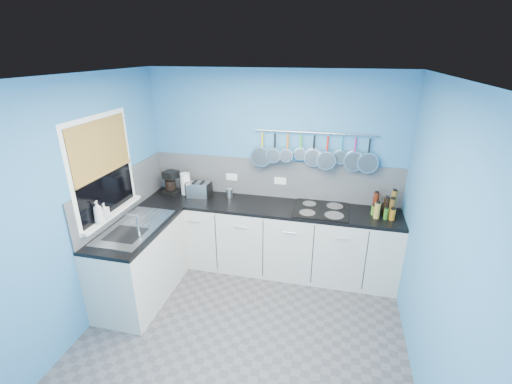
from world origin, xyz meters
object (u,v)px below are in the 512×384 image
at_px(toaster, 199,190).
at_px(canister, 229,193).
at_px(soap_bottle_a, 98,212).
at_px(soap_bottle_b, 105,211).
at_px(hob, 321,210).
at_px(paper_towel, 186,184).
at_px(coffee_maker, 171,183).

xyz_separation_m(toaster, canister, (0.40, 0.06, -0.03)).
relative_size(soap_bottle_a, soap_bottle_b, 1.39).
relative_size(soap_bottle_b, toaster, 0.58).
distance_m(canister, hob, 1.20).
relative_size(toaster, canister, 2.44).
xyz_separation_m(soap_bottle_a, toaster, (0.59, 1.21, -0.17)).
height_order(soap_bottle_b, paper_towel, soap_bottle_b).
bearing_deg(soap_bottle_a, soap_bottle_b, 90.00).
bearing_deg(soap_bottle_b, soap_bottle_a, -90.00).
xyz_separation_m(coffee_maker, canister, (0.79, 0.06, -0.10)).
height_order(soap_bottle_a, soap_bottle_b, soap_bottle_a).
relative_size(soap_bottle_a, paper_towel, 0.83).
height_order(soap_bottle_b, canister, soap_bottle_b).
bearing_deg(coffee_maker, soap_bottle_b, -85.97).
bearing_deg(soap_bottle_a, toaster, 64.01).
distance_m(coffee_maker, toaster, 0.39).
distance_m(soap_bottle_b, hob, 2.43).
bearing_deg(soap_bottle_a, canister, 52.03).
bearing_deg(toaster, soap_bottle_a, -124.03).
xyz_separation_m(soap_bottle_a, hob, (2.18, 1.15, -0.26)).
xyz_separation_m(soap_bottle_a, soap_bottle_b, (0.00, 0.10, -0.03)).
bearing_deg(paper_towel, soap_bottle_a, -107.24).
distance_m(soap_bottle_a, coffee_maker, 1.23).
relative_size(soap_bottle_b, canister, 1.41).
distance_m(toaster, hob, 1.59).
xyz_separation_m(soap_bottle_b, coffee_maker, (0.20, 1.10, -0.08)).
distance_m(paper_towel, toaster, 0.21).
bearing_deg(soap_bottle_a, hob, 27.73).
bearing_deg(toaster, coffee_maker, 173.24).
bearing_deg(coffee_maker, soap_bottle_a, -85.12).
bearing_deg(coffee_maker, hob, 12.80).
height_order(soap_bottle_a, paper_towel, soap_bottle_a).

